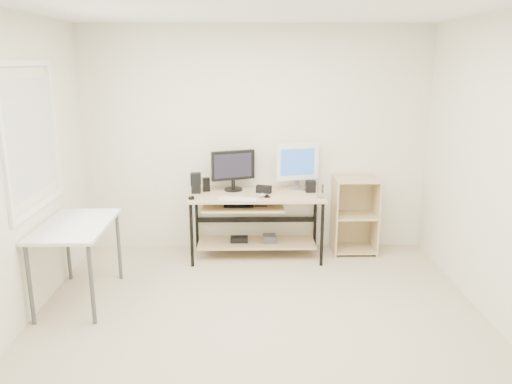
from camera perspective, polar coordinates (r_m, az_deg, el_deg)
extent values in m
cube|color=#BEB092|center=(4.35, 0.45, -15.59)|extent=(4.00, 4.00, 0.01)
cube|color=white|center=(3.78, 0.53, 21.03)|extent=(4.00, 4.00, 0.01)
cube|color=silver|center=(5.82, 0.00, 5.91)|extent=(4.00, 0.01, 2.60)
cube|color=silver|center=(1.97, 1.96, -12.08)|extent=(4.00, 0.01, 2.60)
cube|color=silver|center=(4.30, -27.21, 1.14)|extent=(0.01, 4.00, 2.60)
cube|color=white|center=(4.79, -24.27, 5.74)|extent=(0.01, 1.00, 1.20)
cube|color=tan|center=(5.60, 0.06, -0.35)|extent=(1.50, 0.65, 0.03)
cube|color=tan|center=(5.58, -1.47, -1.63)|extent=(0.90, 0.49, 0.02)
cube|color=tan|center=(5.83, 0.05, -5.79)|extent=(1.35, 0.46, 0.02)
cube|color=black|center=(5.58, -1.99, -1.47)|extent=(0.33, 0.22, 0.01)
cylinder|color=black|center=(5.53, 0.59, -1.61)|extent=(0.14, 0.01, 0.01)
cube|color=#424244|center=(5.81, 1.53, -5.31)|extent=(0.15, 0.15, 0.08)
cube|color=black|center=(5.81, -1.93, -5.42)|extent=(0.20, 0.12, 0.06)
cylinder|color=black|center=(5.48, -7.37, -4.94)|extent=(0.04, 0.04, 0.72)
cylinder|color=black|center=(6.01, -6.78, -3.13)|extent=(0.04, 0.04, 0.72)
cylinder|color=black|center=(5.50, 7.55, -4.86)|extent=(0.04, 0.04, 0.72)
cylinder|color=black|center=(6.03, 6.77, -3.06)|extent=(0.04, 0.04, 0.72)
cube|color=silver|center=(4.86, -19.99, -3.64)|extent=(0.60, 1.00, 0.03)
cylinder|color=#424244|center=(4.68, -24.44, -9.69)|extent=(0.04, 0.04, 0.72)
cylinder|color=#424244|center=(5.47, -20.71, -5.83)|extent=(0.04, 0.04, 0.72)
cylinder|color=#424244|center=(4.50, -18.27, -10.06)|extent=(0.04, 0.04, 0.72)
cylinder|color=#424244|center=(5.32, -15.40, -5.97)|extent=(0.04, 0.04, 0.72)
cube|color=tan|center=(5.89, 8.93, -2.67)|extent=(0.02, 0.40, 0.90)
cube|color=tan|center=(5.99, 13.47, -2.61)|extent=(0.02, 0.40, 0.90)
cube|color=tan|center=(6.11, 10.86, -2.11)|extent=(0.50, 0.02, 0.90)
cube|color=tan|center=(6.07, 11.03, -6.34)|extent=(0.46, 0.38, 0.02)
cube|color=tan|center=(5.93, 11.22, -2.64)|extent=(0.46, 0.38, 0.02)
cube|color=tan|center=(5.82, 11.43, 1.40)|extent=(0.46, 0.38, 0.02)
cylinder|color=black|center=(5.75, -2.60, 0.30)|extent=(0.21, 0.21, 0.02)
cylinder|color=black|center=(5.74, -2.61, 0.91)|extent=(0.05, 0.05, 0.11)
cube|color=black|center=(5.69, -2.64, 3.08)|extent=(0.49, 0.22, 0.34)
cube|color=black|center=(5.66, -2.65, 3.02)|extent=(0.41, 0.15, 0.27)
cube|color=silver|center=(5.81, 4.67, 0.38)|extent=(0.18, 0.16, 0.02)
cylinder|color=silver|center=(5.80, 4.68, 0.94)|extent=(0.04, 0.04, 0.10)
cube|color=silver|center=(5.74, 4.74, 3.49)|extent=(0.50, 0.17, 0.43)
cube|color=blue|center=(5.71, 4.77, 3.44)|extent=(0.42, 0.11, 0.34)
cube|color=silver|center=(5.37, -2.04, -0.77)|extent=(0.43, 0.22, 0.01)
ellipsoid|color=#ADADB2|center=(5.47, 0.70, -0.35)|extent=(0.11, 0.13, 0.04)
cube|color=black|center=(5.63, 0.90, 0.32)|extent=(0.18, 0.12, 0.08)
cube|color=black|center=(5.67, -6.86, 0.35)|extent=(0.11, 0.11, 0.09)
cube|color=black|center=(5.64, -6.90, 1.47)|extent=(0.12, 0.12, 0.14)
cube|color=black|center=(5.70, 6.26, 0.65)|extent=(0.11, 0.11, 0.13)
cube|color=black|center=(5.72, -5.72, 0.87)|extent=(0.09, 0.07, 0.16)
cylinder|color=black|center=(5.42, -7.40, -0.68)|extent=(0.07, 0.07, 0.03)
cube|color=black|center=(5.48, 1.21, -0.49)|extent=(0.09, 0.13, 0.01)
cylinder|color=#AA764C|center=(5.48, 7.37, -0.62)|extent=(0.12, 0.12, 0.01)
cylinder|color=white|center=(5.46, 7.39, 0.13)|extent=(0.09, 0.09, 0.14)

